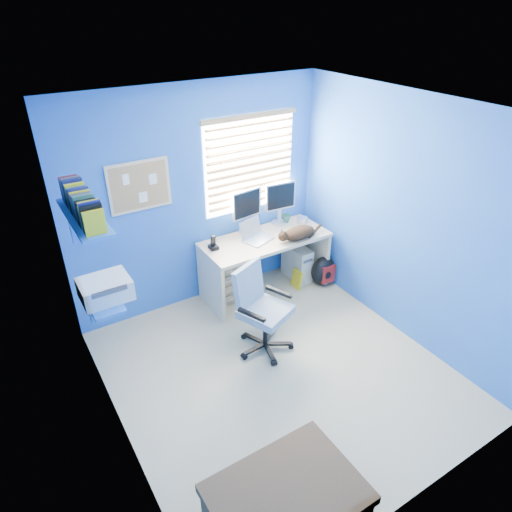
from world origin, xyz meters
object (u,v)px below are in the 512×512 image
tower_pc (297,262)px  laptop (258,232)px  desk (265,265)px  cat (299,233)px  office_chair (262,320)px

tower_pc → laptop: bearing=-176.8°
laptop → tower_pc: size_ratio=0.73×
desk → laptop: bearing=178.4°
cat → office_chair: bearing=-142.7°
tower_pc → office_chair: 1.43m
laptop → office_chair: 1.11m
tower_pc → desk: bearing=-175.8°
laptop → cat: (0.42, -0.22, -0.04)m
desk → tower_pc: size_ratio=3.36×
desk → cat: (0.33, -0.21, 0.44)m
cat → office_chair: size_ratio=0.45×
laptop → cat: 0.48m
tower_pc → office_chair: size_ratio=0.48×
cat → tower_pc: cat is taller
laptop → office_chair: size_ratio=0.35×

